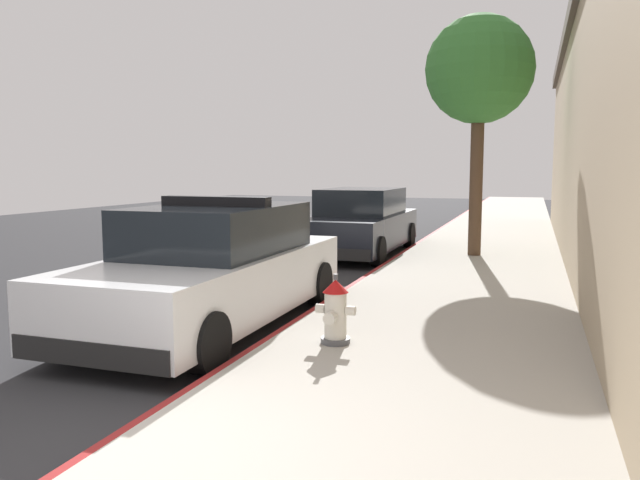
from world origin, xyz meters
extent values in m
cube|color=#2B2B2D|center=(-4.33, 10.00, -0.10)|extent=(29.81, 60.00, 0.20)
cube|color=#ADA89E|center=(1.67, 10.00, 0.07)|extent=(3.34, 60.00, 0.15)
cube|color=maroon|center=(-0.04, 10.00, 0.07)|extent=(0.08, 60.00, 0.15)
cube|color=black|center=(3.37, 2.57, 2.69)|extent=(0.06, 1.30, 1.10)
cube|color=black|center=(3.37, 9.23, 2.69)|extent=(0.06, 1.30, 1.10)
cube|color=black|center=(3.37, 15.88, 2.69)|extent=(0.06, 1.30, 1.10)
cube|color=white|center=(-1.14, 3.86, 0.58)|extent=(1.84, 4.80, 0.76)
cube|color=black|center=(-1.14, 4.01, 1.26)|extent=(1.64, 2.50, 0.60)
cube|color=black|center=(-1.14, 1.52, 0.32)|extent=(1.76, 0.16, 0.24)
cube|color=black|center=(-1.14, 6.20, 0.32)|extent=(1.76, 0.16, 0.24)
cylinder|color=black|center=(-2.00, 5.56, 0.32)|extent=(0.22, 0.64, 0.64)
cylinder|color=black|center=(-0.28, 5.56, 0.32)|extent=(0.22, 0.64, 0.64)
cylinder|color=black|center=(-2.00, 2.16, 0.32)|extent=(0.22, 0.64, 0.64)
cylinder|color=black|center=(-0.28, 2.16, 0.32)|extent=(0.22, 0.64, 0.64)
cube|color=black|center=(-1.14, 3.96, 1.62)|extent=(1.48, 0.20, 0.12)
cube|color=red|center=(-1.49, 3.96, 1.62)|extent=(0.44, 0.18, 0.11)
cube|color=#1E33E0|center=(-0.79, 3.96, 1.62)|extent=(0.44, 0.18, 0.11)
cube|color=black|center=(-1.16, 11.08, 0.58)|extent=(1.84, 4.80, 0.76)
cube|color=black|center=(-1.16, 11.23, 1.26)|extent=(1.64, 2.50, 0.60)
cube|color=black|center=(-1.16, 8.74, 0.32)|extent=(1.76, 0.16, 0.24)
cube|color=black|center=(-1.16, 13.42, 0.32)|extent=(1.76, 0.16, 0.24)
cylinder|color=black|center=(-2.02, 12.78, 0.32)|extent=(0.22, 0.64, 0.64)
cylinder|color=black|center=(-0.30, 12.78, 0.32)|extent=(0.22, 0.64, 0.64)
cylinder|color=black|center=(-2.02, 9.38, 0.32)|extent=(0.22, 0.64, 0.64)
cylinder|color=black|center=(-0.30, 9.38, 0.32)|extent=(0.22, 0.64, 0.64)
cylinder|color=#4C4C51|center=(0.74, 3.14, 0.18)|extent=(0.32, 0.32, 0.06)
cylinder|color=silver|center=(0.74, 3.14, 0.46)|extent=(0.24, 0.24, 0.50)
cone|color=red|center=(0.74, 3.14, 0.78)|extent=(0.28, 0.28, 0.14)
cylinder|color=#4C4C51|center=(0.74, 3.14, 0.88)|extent=(0.05, 0.05, 0.06)
cylinder|color=silver|center=(0.57, 3.14, 0.52)|extent=(0.10, 0.10, 0.10)
cylinder|color=silver|center=(0.91, 3.14, 0.52)|extent=(0.10, 0.10, 0.10)
cylinder|color=silver|center=(0.74, 2.96, 0.47)|extent=(0.13, 0.12, 0.13)
cylinder|color=brown|center=(1.53, 10.74, 1.74)|extent=(0.28, 0.28, 3.18)
sphere|color=#387A33|center=(1.53, 10.74, 4.13)|extent=(2.29, 2.29, 2.29)
camera|label=1|loc=(2.72, -3.15, 2.04)|focal=34.94mm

